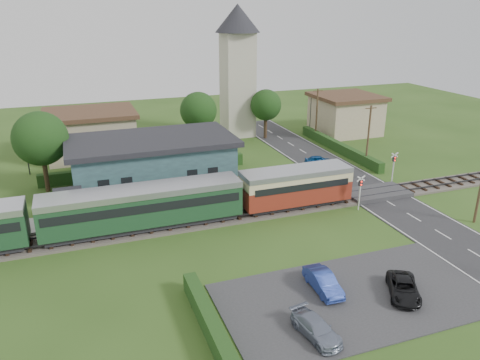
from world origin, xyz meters
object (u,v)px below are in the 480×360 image
object	(u,v)px
equipment_hut	(69,205)
car_park_blue	(323,282)
crossing_signal_near	(360,188)
crossing_signal_far	(394,163)
car_on_road	(319,160)
pedestrian_far	(104,205)
pedestrian_near	(236,188)
house_east	(345,114)
house_west	(91,133)
church_tower	(238,62)
car_park_silver	(316,328)
station_building	(153,164)
car_park_dark	(404,288)
train	(102,211)

from	to	relation	value
equipment_hut	car_park_blue	world-z (taller)	equipment_hut
crossing_signal_near	crossing_signal_far	size ratio (longest dim) A/B	1.00
crossing_signal_near	car_on_road	distance (m)	12.82
pedestrian_far	equipment_hut	bearing A→B (deg)	119.68
car_park_blue	pedestrian_near	distance (m)	15.64
equipment_hut	pedestrian_near	bearing A→B (deg)	-0.91
house_east	pedestrian_near	distance (m)	30.22
crossing_signal_near	pedestrian_far	xyz separation A→B (m)	(-21.65, 5.92, -0.85)
house_west	pedestrian_far	distance (m)	19.55
church_tower	car_park_silver	xyz separation A→B (m)	(-10.61, -42.50, -9.63)
church_tower	house_east	world-z (taller)	church_tower
crossing_signal_near	car_park_blue	bearing A→B (deg)	-132.58
station_building	car_park_blue	world-z (taller)	station_building
house_east	crossing_signal_far	xyz separation A→B (m)	(-6.40, -19.61, -0.66)
car_park_blue	car_park_dark	bearing A→B (deg)	-24.76
car_park_silver	train	bearing A→B (deg)	112.14
car_park_blue	pedestrian_near	bearing A→B (deg)	93.62
train	house_east	world-z (taller)	house_east
house_west	car_park_silver	size ratio (longest dim) A/B	3.03
station_building	car_on_road	bearing A→B (deg)	3.02
equipment_hut	crossing_signal_near	world-z (taller)	crossing_signal_near
church_tower	crossing_signal_near	distance (m)	29.57
church_tower	pedestrian_near	distance (m)	26.06
car_park_blue	car_park_dark	xyz separation A→B (m)	(4.47, -2.26, -0.08)
crossing_signal_near	car_park_silver	xyz separation A→B (m)	(-12.01, -14.09, -1.54)
equipment_hut	pedestrian_far	distance (m)	2.80
house_east	car_on_road	size ratio (longest dim) A/B	2.75
station_building	crossing_signal_far	size ratio (longest dim) A/B	4.88
church_tower	car_on_road	xyz separation A→B (m)	(4.20, -15.99, -9.63)
station_building	pedestrian_near	size ratio (longest dim) A/B	8.19
house_west	car_park_blue	distance (m)	37.67
equipment_hut	house_west	bearing A→B (deg)	81.38
crossing_signal_near	pedestrian_near	xyz separation A→B (m)	(-9.83, 5.38, -0.71)
car_park_dark	pedestrian_near	world-z (taller)	pedestrian_near
station_building	house_east	size ratio (longest dim) A/B	1.82
crossing_signal_near	car_park_dark	distance (m)	13.53
train	church_tower	size ratio (longest dim) A/B	2.45
pedestrian_near	pedestrian_far	xyz separation A→B (m)	(-11.82, 0.54, -0.14)
car_park_silver	car_park_dark	size ratio (longest dim) A/B	0.94
equipment_hut	crossing_signal_near	bearing A→B (deg)	-12.94
car_on_road	car_park_blue	distance (m)	25.74
church_tower	car_park_blue	world-z (taller)	church_tower
crossing_signal_far	pedestrian_near	distance (m)	17.06
station_building	house_west	xyz separation A→B (m)	(-5.00, 14.01, 0.10)
equipment_hut	pedestrian_far	size ratio (longest dim) A/B	1.52
train	house_west	bearing A→B (deg)	88.65
church_tower	car_park_dark	size ratio (longest dim) A/B	4.64
train	car_park_silver	distance (m)	19.32
car_park_dark	car_park_blue	bearing A→B (deg)	-177.86
equipment_hut	crossing_signal_near	size ratio (longest dim) A/B	0.78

